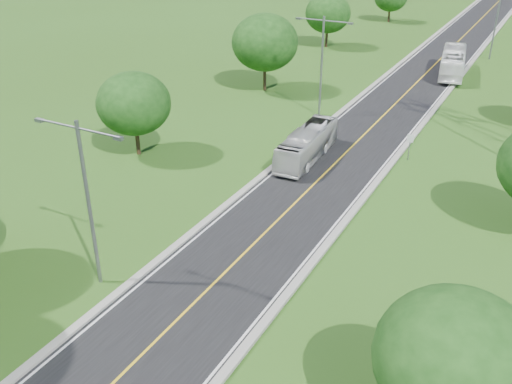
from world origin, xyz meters
TOP-DOWN VIEW (x-y plane):
  - ground at (0.00, 60.00)m, footprint 260.00×260.00m
  - road at (0.00, 66.00)m, footprint 8.00×150.00m
  - curb_left at (-4.25, 66.00)m, footprint 0.50×150.00m
  - curb_right at (4.25, 66.00)m, footprint 0.50×150.00m
  - speed_limit_sign at (5.20, 37.98)m, footprint 0.55×0.09m
  - streetlight_near_left at (-6.00, 12.00)m, footprint 5.90×0.25m
  - streetlight_mid_left at (-6.00, 45.00)m, footprint 5.90×0.25m
  - streetlight_far_right at (6.00, 78.00)m, footprint 5.90×0.25m
  - tree_lb at (-16.00, 28.00)m, footprint 6.30×6.30m
  - tree_lc at (-15.00, 50.00)m, footprint 7.56×7.56m
  - tree_ld at (-17.00, 74.00)m, footprint 6.72×6.72m
  - tree_ra at (14.00, 10.00)m, footprint 6.30×6.30m
  - bus_outbound at (2.97, 66.92)m, footprint 4.54×11.92m
  - bus_inbound at (-2.52, 33.95)m, footprint 2.71×9.75m

SIDE VIEW (x-z plane):
  - ground at x=0.00m, z-range 0.00..0.00m
  - road at x=0.00m, z-range 0.00..0.06m
  - curb_left at x=-4.25m, z-range 0.00..0.22m
  - curb_right at x=4.25m, z-range 0.00..0.22m
  - bus_inbound at x=-2.52m, z-range 0.06..2.75m
  - speed_limit_sign at x=5.20m, z-range 0.40..2.80m
  - bus_outbound at x=2.97m, z-range 0.06..3.30m
  - tree_lb at x=-16.00m, z-range 0.98..8.31m
  - tree_ra at x=14.00m, z-range 0.98..8.31m
  - tree_ld at x=-17.00m, z-range 1.05..8.86m
  - tree_lc at x=-15.00m, z-range 1.18..9.97m
  - streetlight_near_left at x=-6.00m, z-range 0.94..10.94m
  - streetlight_mid_left at x=-6.00m, z-range 0.94..10.94m
  - streetlight_far_right at x=6.00m, z-range 0.94..10.94m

